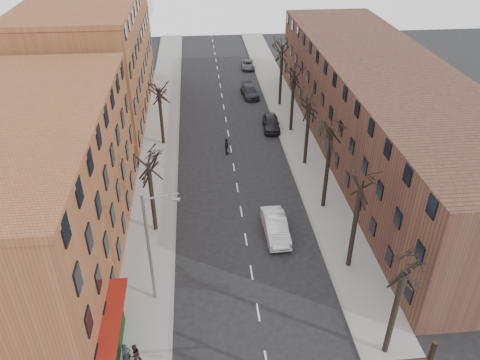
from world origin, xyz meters
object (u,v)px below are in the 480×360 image
object	(u,v)px
silver_sedan	(275,227)
parked_car_near	(271,123)
parked_car_mid	(250,91)
pedestrian_a	(126,355)

from	to	relation	value
silver_sedan	parked_car_near	world-z (taller)	silver_sedan
silver_sedan	parked_car_mid	world-z (taller)	silver_sedan
parked_car_mid	pedestrian_a	world-z (taller)	pedestrian_a
pedestrian_a	parked_car_near	bearing A→B (deg)	30.50
pedestrian_a	parked_car_mid	bearing A→B (deg)	37.67
silver_sedan	pedestrian_a	size ratio (longest dim) A/B	3.12
parked_car_mid	pedestrian_a	size ratio (longest dim) A/B	2.97
silver_sedan	pedestrian_a	distance (m)	16.19
parked_car_near	parked_car_mid	size ratio (longest dim) A/B	0.97
pedestrian_a	silver_sedan	bearing A→B (deg)	10.53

